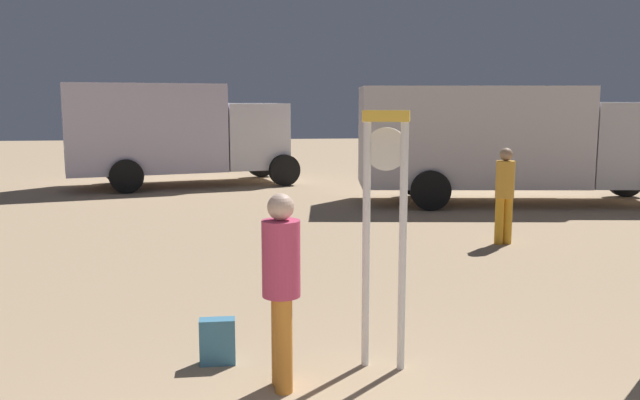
{
  "coord_description": "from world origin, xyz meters",
  "views": [
    {
      "loc": [
        -0.83,
        -3.01,
        2.45
      ],
      "look_at": [
        0.19,
        5.31,
        1.2
      ],
      "focal_mm": 37.71,
      "sensor_mm": 36.0,
      "label": 1
    }
  ],
  "objects_px": {
    "person_distant": "(505,191)",
    "standing_clock": "(385,215)",
    "person_near_clock": "(281,281)",
    "backpack": "(218,342)",
    "box_truck_near": "(504,139)",
    "box_truck_far": "(171,131)"
  },
  "relations": [
    {
      "from": "box_truck_near",
      "to": "backpack",
      "type": "bearing_deg",
      "value": -125.11
    },
    {
      "from": "person_near_clock",
      "to": "box_truck_near",
      "type": "height_order",
      "value": "box_truck_near"
    },
    {
      "from": "person_distant",
      "to": "box_truck_far",
      "type": "xyz_separation_m",
      "value": [
        -6.39,
        8.87,
        0.66
      ]
    },
    {
      "from": "person_near_clock",
      "to": "box_truck_far",
      "type": "bearing_deg",
      "value": 98.91
    },
    {
      "from": "box_truck_near",
      "to": "box_truck_far",
      "type": "xyz_separation_m",
      "value": [
        -8.18,
        4.39,
        0.04
      ]
    },
    {
      "from": "backpack",
      "to": "person_distant",
      "type": "height_order",
      "value": "person_distant"
    },
    {
      "from": "standing_clock",
      "to": "box_truck_far",
      "type": "bearing_deg",
      "value": 102.94
    },
    {
      "from": "person_distant",
      "to": "box_truck_far",
      "type": "height_order",
      "value": "box_truck_far"
    },
    {
      "from": "box_truck_far",
      "to": "person_near_clock",
      "type": "bearing_deg",
      "value": -81.09
    },
    {
      "from": "person_near_clock",
      "to": "person_distant",
      "type": "distance_m",
      "value": 6.81
    },
    {
      "from": "standing_clock",
      "to": "box_truck_near",
      "type": "xyz_separation_m",
      "value": [
        4.98,
        9.51,
        0.12
      ]
    },
    {
      "from": "box_truck_far",
      "to": "backpack",
      "type": "bearing_deg",
      "value": -83.01
    },
    {
      "from": "standing_clock",
      "to": "box_truck_far",
      "type": "xyz_separation_m",
      "value": [
        -3.19,
        13.9,
        0.16
      ]
    },
    {
      "from": "person_near_clock",
      "to": "backpack",
      "type": "distance_m",
      "value": 1.11
    },
    {
      "from": "person_distant",
      "to": "standing_clock",
      "type": "bearing_deg",
      "value": -122.45
    },
    {
      "from": "backpack",
      "to": "box_truck_near",
      "type": "distance_m",
      "value": 11.38
    },
    {
      "from": "box_truck_near",
      "to": "person_distant",
      "type": "bearing_deg",
      "value": -111.71
    },
    {
      "from": "backpack",
      "to": "box_truck_near",
      "type": "relative_size",
      "value": 0.06
    },
    {
      "from": "person_distant",
      "to": "box_truck_near",
      "type": "distance_m",
      "value": 4.86
    },
    {
      "from": "box_truck_near",
      "to": "box_truck_far",
      "type": "height_order",
      "value": "box_truck_far"
    },
    {
      "from": "person_distant",
      "to": "box_truck_near",
      "type": "bearing_deg",
      "value": 68.29
    },
    {
      "from": "standing_clock",
      "to": "box_truck_near",
      "type": "height_order",
      "value": "box_truck_near"
    }
  ]
}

